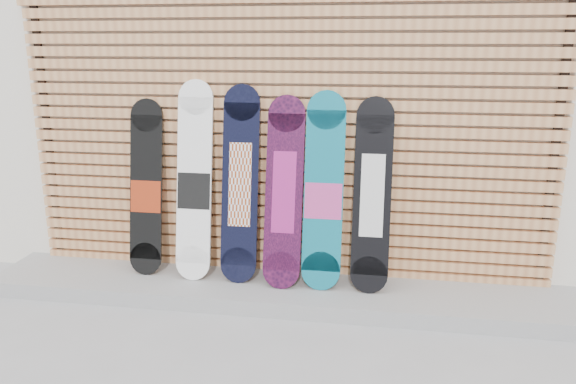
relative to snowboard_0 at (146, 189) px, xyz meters
name	(u,v)px	position (x,y,z in m)	size (l,w,h in m)	color
ground	(281,343)	(1.24, -0.80, -0.81)	(80.00, 80.00, 0.00)	#969698
building	(374,56)	(1.74, 2.70, 0.99)	(12.00, 5.00, 3.60)	silver
concrete_step	(277,291)	(1.09, -0.12, -0.75)	(4.60, 0.70, 0.12)	gray
slat_wall	(283,140)	(1.09, 0.17, 0.40)	(4.26, 0.08, 2.29)	#C08050
snowboard_0	(146,189)	(0.00, 0.00, 0.00)	(0.27, 0.28, 1.41)	black
snowboard_1	(194,182)	(0.41, -0.02, 0.08)	(0.28, 0.32, 1.56)	white
snowboard_2	(240,185)	(0.78, -0.02, 0.07)	(0.29, 0.31, 1.53)	black
snowboard_3	(284,192)	(1.13, -0.04, 0.03)	(0.29, 0.37, 1.45)	black
snowboard_4	(324,192)	(1.44, -0.03, 0.04)	(0.30, 0.34, 1.49)	#0D6B82
snowboard_5	(372,196)	(1.80, -0.03, 0.03)	(0.28, 0.34, 1.45)	black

